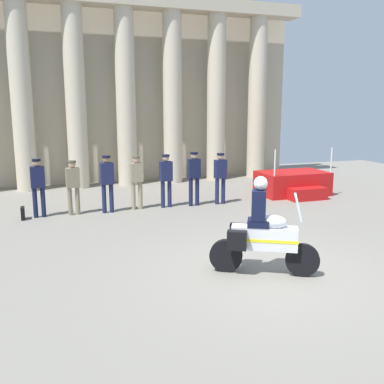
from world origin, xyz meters
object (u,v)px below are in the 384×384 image
(officer_in_row_0, at_px, (38,183))
(motorcycle_with_rider, at_px, (261,234))
(reviewing_stand, at_px, (293,184))
(officer_in_row_6, at_px, (220,174))
(officer_in_row_2, at_px, (107,179))
(officer_in_row_4, at_px, (166,176))
(officer_in_row_1, at_px, (73,183))
(officer_in_row_5, at_px, (194,174))
(officer_in_row_3, at_px, (137,178))
(briefcase_on_ground, at_px, (23,213))

(officer_in_row_0, bearing_deg, motorcycle_with_rider, 118.72)
(reviewing_stand, xyz_separation_m, officer_in_row_6, (-3.08, -0.49, 0.59))
(officer_in_row_2, xyz_separation_m, officer_in_row_4, (1.86, 0.10, -0.03))
(officer_in_row_1, bearing_deg, officer_in_row_0, -5.42)
(officer_in_row_1, xyz_separation_m, officer_in_row_5, (3.75, -0.04, 0.07))
(officer_in_row_0, bearing_deg, officer_in_row_6, 174.26)
(officer_in_row_1, height_order, motorcycle_with_rider, motorcycle_with_rider)
(reviewing_stand, relative_size, officer_in_row_6, 1.45)
(officer_in_row_0, xyz_separation_m, officer_in_row_1, (0.97, -0.01, -0.05))
(officer_in_row_0, xyz_separation_m, officer_in_row_4, (3.81, 0.02, -0.01))
(officer_in_row_3, bearing_deg, officer_in_row_4, 172.60)
(reviewing_stand, bearing_deg, officer_in_row_0, -177.36)
(officer_in_row_1, height_order, officer_in_row_6, officer_in_row_6)
(officer_in_row_5, relative_size, motorcycle_with_rider, 0.91)
(officer_in_row_1, height_order, officer_in_row_4, officer_in_row_4)
(motorcycle_with_rider, bearing_deg, officer_in_row_3, 129.50)
(officer_in_row_0, xyz_separation_m, officer_in_row_2, (1.96, -0.08, 0.02))
(officer_in_row_3, distance_m, motorcycle_with_rider, 6.15)
(officer_in_row_3, height_order, officer_in_row_5, officer_in_row_5)
(officer_in_row_2, height_order, officer_in_row_4, officer_in_row_2)
(officer_in_row_3, distance_m, briefcase_on_ground, 3.44)
(officer_in_row_1, relative_size, officer_in_row_4, 0.96)
(officer_in_row_2, distance_m, officer_in_row_4, 1.86)
(officer_in_row_4, xyz_separation_m, officer_in_row_6, (1.80, -0.11, -0.00))
(officer_in_row_0, distance_m, officer_in_row_1, 0.97)
(officer_in_row_1, bearing_deg, officer_in_row_5, 174.53)
(reviewing_stand, bearing_deg, officer_in_row_2, -175.89)
(officer_in_row_6, bearing_deg, officer_in_row_4, -8.39)
(officer_in_row_1, xyz_separation_m, officer_in_row_2, (0.99, -0.07, 0.07))
(officer_in_row_1, distance_m, officer_in_row_5, 3.75)
(reviewing_stand, height_order, officer_in_row_2, reviewing_stand)
(motorcycle_with_rider, bearing_deg, officer_in_row_0, 152.84)
(officer_in_row_3, xyz_separation_m, officer_in_row_6, (2.74, -0.16, 0.00))
(officer_in_row_4, distance_m, officer_in_row_6, 1.81)
(officer_in_row_4, relative_size, motorcycle_with_rider, 0.88)
(motorcycle_with_rider, height_order, briefcase_on_ground, motorcycle_with_rider)
(officer_in_row_6, relative_size, motorcycle_with_rider, 0.88)
(officer_in_row_1, relative_size, briefcase_on_ground, 4.48)
(officer_in_row_3, distance_m, officer_in_row_6, 2.74)
(officer_in_row_5, height_order, briefcase_on_ground, officer_in_row_5)
(officer_in_row_3, bearing_deg, officer_in_row_1, -2.59)
(officer_in_row_0, xyz_separation_m, officer_in_row_6, (5.62, -0.09, -0.02))
(officer_in_row_2, xyz_separation_m, officer_in_row_3, (0.92, 0.15, -0.04))
(officer_in_row_1, xyz_separation_m, officer_in_row_3, (1.91, 0.07, 0.03))
(officer_in_row_1, distance_m, officer_in_row_3, 1.91)
(reviewing_stand, relative_size, briefcase_on_ground, 6.71)
(officer_in_row_0, distance_m, briefcase_on_ground, 0.95)
(officer_in_row_4, relative_size, officer_in_row_6, 1.01)
(officer_in_row_2, distance_m, officer_in_row_3, 0.94)
(officer_in_row_1, bearing_deg, motorcycle_with_rider, 111.82)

